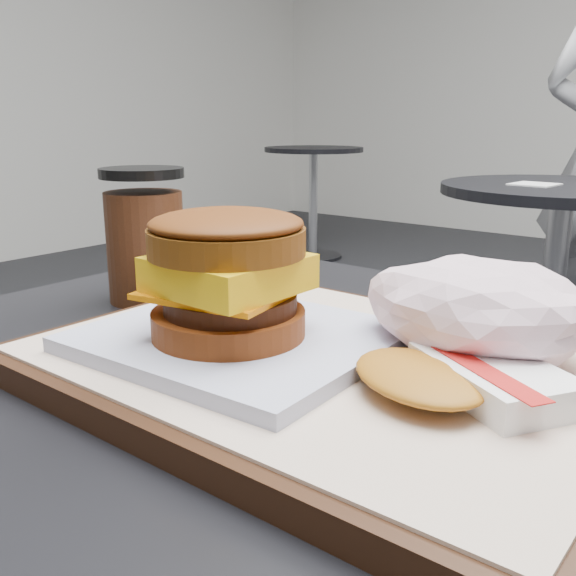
# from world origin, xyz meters

# --- Properties ---
(serving_tray) EXTENTS (0.38, 0.28, 0.02)m
(serving_tray) POSITION_xyz_m (-0.03, 0.00, 0.78)
(serving_tray) COLOR black
(serving_tray) RESTS_ON customer_table
(breakfast_sandwich) EXTENTS (0.20, 0.18, 0.09)m
(breakfast_sandwich) POSITION_xyz_m (-0.08, -0.03, 0.83)
(breakfast_sandwich) COLOR silver
(breakfast_sandwich) RESTS_ON serving_tray
(hash_brown) EXTENTS (0.14, 0.12, 0.02)m
(hash_brown) POSITION_xyz_m (0.07, -0.01, 0.80)
(hash_brown) COLOR white
(hash_brown) RESTS_ON serving_tray
(crumpled_wrapper) EXTENTS (0.14, 0.11, 0.06)m
(crumpled_wrapper) POSITION_xyz_m (0.05, 0.06, 0.82)
(crumpled_wrapper) COLOR white
(crumpled_wrapper) RESTS_ON serving_tray
(coffee_cup) EXTENTS (0.08, 0.08, 0.12)m
(coffee_cup) POSITION_xyz_m (-0.27, 0.06, 0.83)
(coffee_cup) COLOR #391B0D
(coffee_cup) RESTS_ON customer_table
(neighbor_table) EXTENTS (0.70, 0.70, 0.75)m
(neighbor_table) POSITION_xyz_m (-0.35, 1.65, 0.55)
(neighbor_table) COLOR black
(neighbor_table) RESTS_ON ground
(napkin) EXTENTS (0.13, 0.13, 0.00)m
(napkin) POSITION_xyz_m (-0.41, 1.59, 0.75)
(napkin) COLOR silver
(napkin) RESTS_ON neighbor_table
(bg_table_mid) EXTENTS (0.66, 0.66, 0.75)m
(bg_table_mid) POSITION_xyz_m (-2.40, 3.20, 0.56)
(bg_table_mid) COLOR black
(bg_table_mid) RESTS_ON ground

